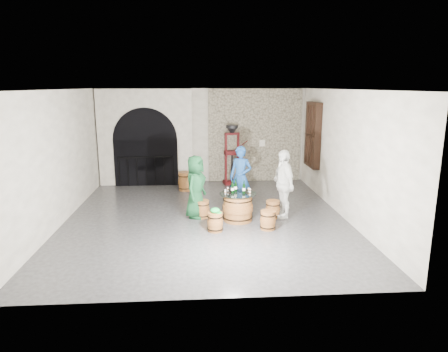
{
  "coord_description": "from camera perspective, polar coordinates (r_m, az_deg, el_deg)",
  "views": [
    {
      "loc": [
        -0.21,
        -9.72,
        3.29
      ],
      "look_at": [
        0.47,
        0.13,
        1.05
      ],
      "focal_mm": 32.0,
      "sensor_mm": 36.0,
      "label": 1
    }
  ],
  "objects": [
    {
      "name": "side_barrel",
      "position": [
        12.83,
        -5.58,
        -0.75
      ],
      "size": [
        0.45,
        0.45,
        0.6
      ],
      "rotation": [
        0.0,
        0.0,
        -0.4
      ],
      "color": "brown",
      "rests_on": "ground"
    },
    {
      "name": "tasting_glass_e",
      "position": [
        9.67,
        3.72,
        -2.45
      ],
      "size": [
        0.05,
        0.05,
        0.1
      ],
      "primitive_type": null,
      "color": "#B95D24",
      "rests_on": "barrel_table"
    },
    {
      "name": "barrel_stool_far",
      "position": [
        10.85,
        2.29,
        -3.65
      ],
      "size": [
        0.38,
        0.38,
        0.45
      ],
      "color": "brown",
      "rests_on": "ground"
    },
    {
      "name": "tasting_glass_d",
      "position": [
        9.98,
        3.53,
        -1.96
      ],
      "size": [
        0.05,
        0.05,
        0.1
      ],
      "primitive_type": null,
      "color": "#B95D24",
      "rests_on": "barrel_table"
    },
    {
      "name": "wine_bottle_left",
      "position": [
        9.8,
        1.23,
        -1.71
      ],
      "size": [
        0.08,
        0.08,
        0.32
      ],
      "color": "black",
      "rests_on": "barrel_table"
    },
    {
      "name": "person_white",
      "position": [
        10.16,
        8.46,
        -1.13
      ],
      "size": [
        0.63,
        1.09,
        1.74
      ],
      "primitive_type": "imported",
      "rotation": [
        0.0,
        0.0,
        -1.36
      ],
      "color": "silver",
      "rests_on": "ground"
    },
    {
      "name": "stone_facing_panel",
      "position": [
        13.91,
        4.41,
        5.78
      ],
      "size": [
        3.2,
        0.12,
        3.18
      ],
      "primitive_type": "cube",
      "color": "tan",
      "rests_on": "ground"
    },
    {
      "name": "wall_front",
      "position": [
        5.97,
        -1.8,
        -3.69
      ],
      "size": [
        8.0,
        0.0,
        8.0
      ],
      "primitive_type": "plane",
      "rotation": [
        -1.57,
        0.0,
        0.0
      ],
      "color": "silver",
      "rests_on": "ground"
    },
    {
      "name": "arched_opening",
      "position": [
        13.67,
        -11.07,
        5.38
      ],
      "size": [
        3.1,
        0.6,
        3.19
      ],
      "color": "silver",
      "rests_on": "ground"
    },
    {
      "name": "green_cap",
      "position": [
        9.17,
        -1.26,
        -4.95
      ],
      "size": [
        0.26,
        0.22,
        0.12
      ],
      "color": "#0E9B33",
      "rests_on": "barrel_stool_near_left"
    },
    {
      "name": "person_green",
      "position": [
        10.09,
        -4.08,
        -1.53
      ],
      "size": [
        0.78,
        0.92,
        1.6
      ],
      "primitive_type": "imported",
      "rotation": [
        0.0,
        0.0,
        1.16
      ],
      "color": "#113D1F",
      "rests_on": "ground"
    },
    {
      "name": "corking_press",
      "position": [
        13.46,
        1.15,
        3.73
      ],
      "size": [
        0.86,
        0.53,
        2.01
      ],
      "rotation": [
        0.0,
        0.0,
        0.17
      ],
      "color": "#450B0D",
      "rests_on": "ground"
    },
    {
      "name": "person_blue",
      "position": [
        10.89,
        2.38,
        -0.17
      ],
      "size": [
        0.74,
        0.64,
        1.7
      ],
      "primitive_type": "imported",
      "rotation": [
        0.0,
        0.0,
        -0.47
      ],
      "color": "navy",
      "rests_on": "ground"
    },
    {
      "name": "barrel_stool_near_left",
      "position": [
        9.26,
        -1.27,
        -6.57
      ],
      "size": [
        0.38,
        0.38,
        0.45
      ],
      "color": "brown",
      "rests_on": "ground"
    },
    {
      "name": "barrel_stool_left",
      "position": [
        10.2,
        -3.12,
        -4.74
      ],
      "size": [
        0.38,
        0.38,
        0.45
      ],
      "color": "brown",
      "rests_on": "ground"
    },
    {
      "name": "shuttered_window",
      "position": [
        12.72,
        12.53,
        5.77
      ],
      "size": [
        0.23,
        1.1,
        2.0
      ],
      "color": "black",
      "rests_on": "wall_right"
    },
    {
      "name": "wine_bottle_right",
      "position": [
        9.94,
        1.66,
        -1.51
      ],
      "size": [
        0.08,
        0.08,
        0.32
      ],
      "color": "black",
      "rests_on": "barrel_table"
    },
    {
      "name": "wall_back",
      "position": [
        13.82,
        -3.07,
        5.75
      ],
      "size": [
        8.0,
        0.0,
        8.0
      ],
      "primitive_type": "plane",
      "rotation": [
        1.57,
        0.0,
        0.0
      ],
      "color": "silver",
      "rests_on": "ground"
    },
    {
      "name": "wine_bottle_center",
      "position": [
        9.8,
        2.86,
        -1.72
      ],
      "size": [
        0.08,
        0.08,
        0.32
      ],
      "color": "black",
      "rests_on": "barrel_table"
    },
    {
      "name": "barrel_stool_right",
      "position": [
        10.24,
        6.98,
        -4.74
      ],
      "size": [
        0.38,
        0.38,
        0.45
      ],
      "color": "brown",
      "rests_on": "ground"
    },
    {
      "name": "tasting_glass_c",
      "position": [
        10.02,
        0.55,
        -1.88
      ],
      "size": [
        0.05,
        0.05,
        0.1
      ],
      "primitive_type": null,
      "color": "#B95D24",
      "rests_on": "barrel_table"
    },
    {
      "name": "barrel_table",
      "position": [
        9.93,
        1.98,
        -4.45
      ],
      "size": [
        0.91,
        0.91,
        0.71
      ],
      "color": "brown",
      "rests_on": "ground"
    },
    {
      "name": "ceiling",
      "position": [
        9.72,
        -2.78,
        12.24
      ],
      "size": [
        8.0,
        8.0,
        0.0
      ],
      "primitive_type": "plane",
      "rotation": [
        3.14,
        0.0,
        0.0
      ],
      "color": "beige",
      "rests_on": "wall_back"
    },
    {
      "name": "wall_right",
      "position": [
        10.54,
        16.74,
        3.01
      ],
      "size": [
        0.0,
        8.0,
        8.0
      ],
      "primitive_type": "plane",
      "rotation": [
        1.57,
        0.0,
        -1.57
      ],
      "color": "silver",
      "rests_on": "ground"
    },
    {
      "name": "tasting_glass_a",
      "position": [
        9.7,
        0.19,
        -2.36
      ],
      "size": [
        0.05,
        0.05,
        0.1
      ],
      "primitive_type": null,
      "color": "#B95D24",
      "rests_on": "barrel_table"
    },
    {
      "name": "barrel_stool_near_right",
      "position": [
        9.43,
        6.29,
        -6.28
      ],
      "size": [
        0.38,
        0.38,
        0.45
      ],
      "color": "brown",
      "rests_on": "ground"
    },
    {
      "name": "tasting_glass_f",
      "position": [
        9.81,
        0.2,
        -2.2
      ],
      "size": [
        0.05,
        0.05,
        0.1
      ],
      "primitive_type": null,
      "color": "#B95D24",
      "rests_on": "barrel_table"
    },
    {
      "name": "tasting_glass_b",
      "position": [
        9.92,
        3.75,
        -2.05
      ],
      "size": [
        0.05,
        0.05,
        0.1
      ],
      "primitive_type": null,
      "color": "#B95D24",
      "rests_on": "barrel_table"
    },
    {
      "name": "ground",
      "position": [
        10.26,
        -2.59,
        -5.93
      ],
      "size": [
        8.0,
        8.0,
        0.0
      ],
      "primitive_type": "plane",
      "color": "#2B2B2E",
      "rests_on": "ground"
    },
    {
      "name": "wall_left",
      "position": [
        10.4,
        -22.36,
        2.47
      ],
      "size": [
        0.0,
        8.0,
        8.0
      ],
      "primitive_type": "plane",
      "rotation": [
        1.57,
        0.0,
        1.57
      ],
      "color": "silver",
      "rests_on": "ground"
    },
    {
      "name": "control_box",
      "position": [
        13.9,
        5.46,
        4.71
      ],
      "size": [
        0.18,
        0.1,
        0.22
      ],
      "primitive_type": "cube",
      "color": "silver",
      "rests_on": "wall_back"
    }
  ]
}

